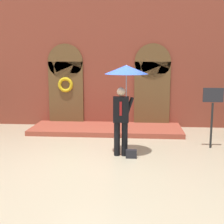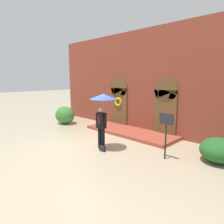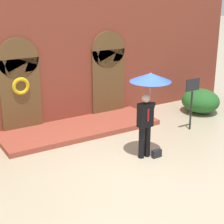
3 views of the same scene
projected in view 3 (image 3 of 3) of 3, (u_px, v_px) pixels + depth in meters
ground_plane at (132, 168)px, 9.78m from camera, size 80.00×80.00×0.00m
building_facade at (62, 44)px, 12.27m from camera, size 14.00×2.30×5.60m
person_with_umbrella at (149, 90)px, 9.83m from camera, size 1.10×1.10×2.36m
handbag at (157, 154)px, 10.34m from camera, size 0.28×0.12×0.22m
sign_post at (192, 95)px, 12.00m from camera, size 0.56×0.06×1.72m
shrub_right at (200, 101)px, 13.90m from camera, size 1.34×1.44×0.88m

